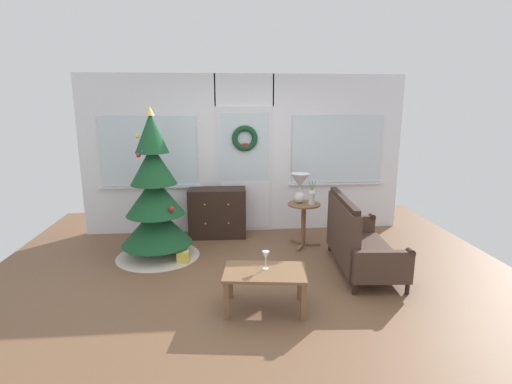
{
  "coord_description": "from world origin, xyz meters",
  "views": [
    {
      "loc": [
        -0.38,
        -4.26,
        2.1
      ],
      "look_at": [
        0.05,
        0.55,
        1.0
      ],
      "focal_mm": 27.45,
      "sensor_mm": 36.0,
      "label": 1
    }
  ],
  "objects_px": {
    "settee_sofa": "(357,242)",
    "side_table": "(304,216)",
    "dresser_cabinet": "(217,213)",
    "coffee_table": "(265,276)",
    "gift_box": "(183,257)",
    "table_lamp": "(300,184)",
    "wine_glass": "(266,256)",
    "christmas_tree": "(155,204)",
    "flower_vase": "(312,197)"
  },
  "relations": [
    {
      "from": "settee_sofa",
      "to": "side_table",
      "type": "xyz_separation_m",
      "value": [
        -0.5,
        0.9,
        0.1
      ]
    },
    {
      "from": "settee_sofa",
      "to": "dresser_cabinet",
      "type": "bearing_deg",
      "value": 140.33
    },
    {
      "from": "dresser_cabinet",
      "to": "coffee_table",
      "type": "height_order",
      "value": "dresser_cabinet"
    },
    {
      "from": "side_table",
      "to": "gift_box",
      "type": "relative_size",
      "value": 4.08
    },
    {
      "from": "side_table",
      "to": "gift_box",
      "type": "bearing_deg",
      "value": -164.84
    },
    {
      "from": "coffee_table",
      "to": "gift_box",
      "type": "bearing_deg",
      "value": 126.67
    },
    {
      "from": "table_lamp",
      "to": "wine_glass",
      "type": "xyz_separation_m",
      "value": [
        -0.7,
        -1.76,
        -0.38
      ]
    },
    {
      "from": "christmas_tree",
      "to": "gift_box",
      "type": "distance_m",
      "value": 0.82
    },
    {
      "from": "christmas_tree",
      "to": "gift_box",
      "type": "height_order",
      "value": "christmas_tree"
    },
    {
      "from": "dresser_cabinet",
      "to": "christmas_tree",
      "type": "bearing_deg",
      "value": -136.8
    },
    {
      "from": "christmas_tree",
      "to": "side_table",
      "type": "bearing_deg",
      "value": 5.54
    },
    {
      "from": "settee_sofa",
      "to": "side_table",
      "type": "relative_size",
      "value": 2.28
    },
    {
      "from": "settee_sofa",
      "to": "gift_box",
      "type": "relative_size",
      "value": 9.31
    },
    {
      "from": "settee_sofa",
      "to": "side_table",
      "type": "height_order",
      "value": "settee_sofa"
    },
    {
      "from": "settee_sofa",
      "to": "coffee_table",
      "type": "height_order",
      "value": "settee_sofa"
    },
    {
      "from": "dresser_cabinet",
      "to": "side_table",
      "type": "relative_size",
      "value": 1.38
    },
    {
      "from": "coffee_table",
      "to": "wine_glass",
      "type": "xyz_separation_m",
      "value": [
        0.01,
        0.04,
        0.2
      ]
    },
    {
      "from": "coffee_table",
      "to": "gift_box",
      "type": "distance_m",
      "value": 1.63
    },
    {
      "from": "table_lamp",
      "to": "christmas_tree",
      "type": "bearing_deg",
      "value": -173.19
    },
    {
      "from": "side_table",
      "to": "coffee_table",
      "type": "distance_m",
      "value": 1.93
    },
    {
      "from": "table_lamp",
      "to": "settee_sofa",
      "type": "bearing_deg",
      "value": -59.16
    },
    {
      "from": "side_table",
      "to": "gift_box",
      "type": "xyz_separation_m",
      "value": [
        -1.73,
        -0.47,
        -0.39
      ]
    },
    {
      "from": "coffee_table",
      "to": "wine_glass",
      "type": "height_order",
      "value": "wine_glass"
    },
    {
      "from": "table_lamp",
      "to": "coffee_table",
      "type": "distance_m",
      "value": 2.03
    },
    {
      "from": "dresser_cabinet",
      "to": "gift_box",
      "type": "relative_size",
      "value": 5.64
    },
    {
      "from": "table_lamp",
      "to": "flower_vase",
      "type": "distance_m",
      "value": 0.25
    },
    {
      "from": "dresser_cabinet",
      "to": "settee_sofa",
      "type": "distance_m",
      "value": 2.31
    },
    {
      "from": "dresser_cabinet",
      "to": "wine_glass",
      "type": "height_order",
      "value": "dresser_cabinet"
    },
    {
      "from": "side_table",
      "to": "flower_vase",
      "type": "height_order",
      "value": "flower_vase"
    },
    {
      "from": "flower_vase",
      "to": "gift_box",
      "type": "distance_m",
      "value": 2.01
    },
    {
      "from": "dresser_cabinet",
      "to": "gift_box",
      "type": "height_order",
      "value": "dresser_cabinet"
    },
    {
      "from": "side_table",
      "to": "gift_box",
      "type": "height_order",
      "value": "side_table"
    },
    {
      "from": "wine_glass",
      "to": "gift_box",
      "type": "height_order",
      "value": "wine_glass"
    },
    {
      "from": "flower_vase",
      "to": "wine_glass",
      "type": "xyz_separation_m",
      "value": [
        -0.86,
        -1.66,
        -0.22
      ]
    },
    {
      "from": "christmas_tree",
      "to": "wine_glass",
      "type": "height_order",
      "value": "christmas_tree"
    },
    {
      "from": "flower_vase",
      "to": "gift_box",
      "type": "bearing_deg",
      "value": -167.4
    },
    {
      "from": "side_table",
      "to": "table_lamp",
      "type": "height_order",
      "value": "table_lamp"
    },
    {
      "from": "christmas_tree",
      "to": "flower_vase",
      "type": "relative_size",
      "value": 5.89
    },
    {
      "from": "settee_sofa",
      "to": "flower_vase",
      "type": "height_order",
      "value": "flower_vase"
    },
    {
      "from": "flower_vase",
      "to": "christmas_tree",
      "type": "bearing_deg",
      "value": -176.25
    },
    {
      "from": "dresser_cabinet",
      "to": "table_lamp",
      "type": "relative_size",
      "value": 2.08
    },
    {
      "from": "settee_sofa",
      "to": "gift_box",
      "type": "xyz_separation_m",
      "value": [
        -2.23,
        0.43,
        -0.29
      ]
    },
    {
      "from": "christmas_tree",
      "to": "dresser_cabinet",
      "type": "distance_m",
      "value": 1.2
    },
    {
      "from": "christmas_tree",
      "to": "table_lamp",
      "type": "bearing_deg",
      "value": 6.81
    },
    {
      "from": "table_lamp",
      "to": "wine_glass",
      "type": "bearing_deg",
      "value": -111.69
    },
    {
      "from": "dresser_cabinet",
      "to": "flower_vase",
      "type": "distance_m",
      "value": 1.56
    },
    {
      "from": "christmas_tree",
      "to": "wine_glass",
      "type": "xyz_separation_m",
      "value": [
        1.35,
        -1.51,
        -0.2
      ]
    },
    {
      "from": "settee_sofa",
      "to": "wine_glass",
      "type": "height_order",
      "value": "settee_sofa"
    },
    {
      "from": "coffee_table",
      "to": "dresser_cabinet",
      "type": "bearing_deg",
      "value": 102.16
    },
    {
      "from": "dresser_cabinet",
      "to": "flower_vase",
      "type": "xyz_separation_m",
      "value": [
        1.38,
        -0.64,
        0.39
      ]
    }
  ]
}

